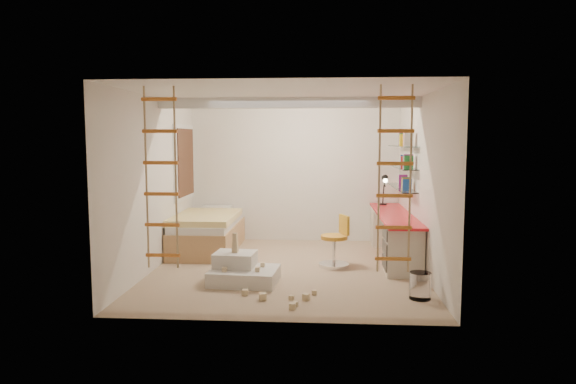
# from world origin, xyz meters

# --- Properties ---
(floor) EXTENTS (4.50, 4.50, 0.00)m
(floor) POSITION_xyz_m (0.00, 0.00, 0.00)
(floor) COLOR tan
(floor) RESTS_ON ground
(ceiling_beam) EXTENTS (4.00, 0.18, 0.16)m
(ceiling_beam) POSITION_xyz_m (0.00, 0.30, 2.52)
(ceiling_beam) COLOR white
(ceiling_beam) RESTS_ON ceiling
(window_frame) EXTENTS (0.06, 1.15, 1.35)m
(window_frame) POSITION_xyz_m (-1.97, 1.50, 1.55)
(window_frame) COLOR white
(window_frame) RESTS_ON wall_left
(window_blind) EXTENTS (0.02, 1.00, 1.20)m
(window_blind) POSITION_xyz_m (-1.93, 1.50, 1.55)
(window_blind) COLOR #4C2D1E
(window_blind) RESTS_ON window_frame
(rope_ladder_left) EXTENTS (0.41, 0.04, 2.13)m
(rope_ladder_left) POSITION_xyz_m (-1.35, -1.75, 1.52)
(rope_ladder_left) COLOR orange
(rope_ladder_left) RESTS_ON ceiling
(rope_ladder_right) EXTENTS (0.41, 0.04, 2.13)m
(rope_ladder_right) POSITION_xyz_m (1.35, -1.75, 1.52)
(rope_ladder_right) COLOR #BE7820
(rope_ladder_right) RESTS_ON ceiling
(waste_bin) EXTENTS (0.27, 0.27, 0.33)m
(waste_bin) POSITION_xyz_m (1.75, -1.33, 0.17)
(waste_bin) COLOR white
(waste_bin) RESTS_ON floor
(desk) EXTENTS (0.56, 2.80, 0.75)m
(desk) POSITION_xyz_m (1.72, 0.86, 0.40)
(desk) COLOR red
(desk) RESTS_ON floor
(shelves) EXTENTS (0.25, 1.80, 0.71)m
(shelves) POSITION_xyz_m (1.87, 1.13, 1.50)
(shelves) COLOR white
(shelves) RESTS_ON wall_right
(bed) EXTENTS (1.02, 2.00, 0.69)m
(bed) POSITION_xyz_m (-1.48, 1.23, 0.33)
(bed) COLOR #AD7F51
(bed) RESTS_ON floor
(task_lamp) EXTENTS (0.14, 0.36, 0.57)m
(task_lamp) POSITION_xyz_m (1.67, 1.82, 1.14)
(task_lamp) COLOR black
(task_lamp) RESTS_ON desk
(swivel_chair) EXTENTS (0.62, 0.62, 0.80)m
(swivel_chair) POSITION_xyz_m (0.74, 0.22, 0.29)
(swivel_chair) COLOR gold
(swivel_chair) RESTS_ON floor
(play_platform) EXTENTS (0.96, 0.77, 0.40)m
(play_platform) POSITION_xyz_m (-0.57, -0.75, 0.16)
(play_platform) COLOR silver
(play_platform) RESTS_ON floor
(toy_blocks) EXTENTS (1.27, 1.23, 0.67)m
(toy_blocks) POSITION_xyz_m (-0.22, -1.15, 0.20)
(toy_blocks) COLOR #CCB284
(toy_blocks) RESTS_ON floor
(books) EXTENTS (0.14, 0.52, 0.92)m
(books) POSITION_xyz_m (1.87, 1.13, 1.62)
(books) COLOR #194CA5
(books) RESTS_ON shelves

